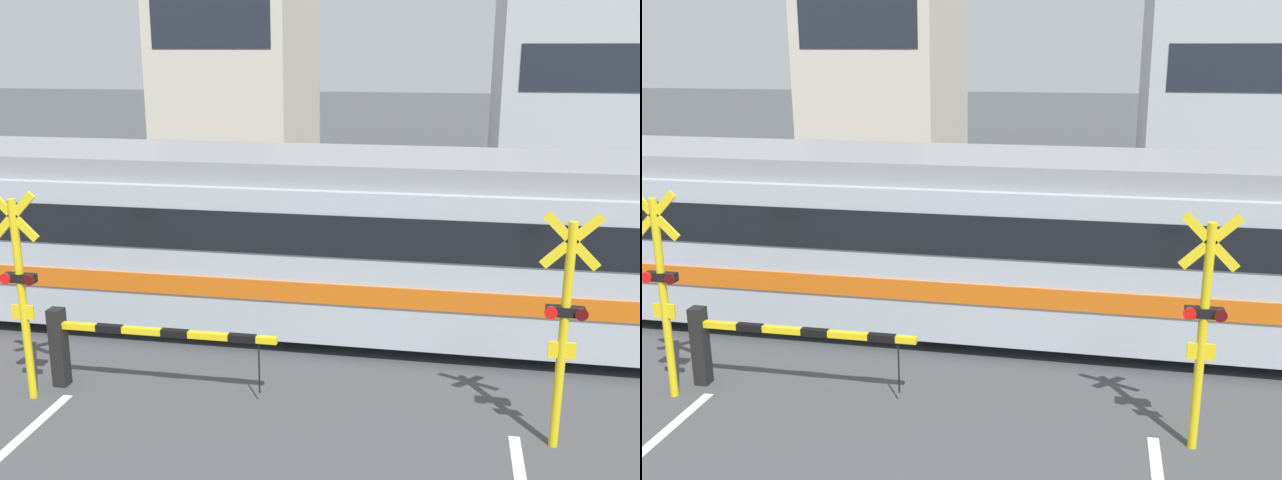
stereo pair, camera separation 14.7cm
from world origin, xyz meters
The scene contains 10 objects.
rail_track_near centered at (0.00, 10.18, 0.04)m, with size 50.00×0.10×0.08m.
rail_track_far centered at (0.00, 11.61, 0.04)m, with size 50.00×0.10×0.08m.
commuter_train centered at (-2.71, 10.90, 1.62)m, with size 19.49×2.96×3.02m.
crossing_barrier_near centered at (-2.53, 7.87, 0.74)m, with size 3.31×0.20×1.16m.
crossing_barrier_far centered at (2.53, 13.92, 0.74)m, with size 3.31×0.20×1.16m.
crossing_signal_left centered at (-3.49, 7.45, 1.62)m, with size 0.68×0.15×2.94m.
crossing_signal_right centered at (3.49, 7.45, 1.62)m, with size 0.68×0.15×2.94m.
pedestrian centered at (-1.44, 16.54, 0.95)m, with size 0.38×0.22×1.66m.
building_left_of_street centered at (-6.17, 26.94, 5.22)m, with size 5.07×6.97×10.43m.
building_right_of_street centered at (6.93, 26.94, 3.74)m, with size 6.59×6.97×7.48m.
Camera 2 is at (2.22, -0.69, 4.71)m, focal length 40.00 mm.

